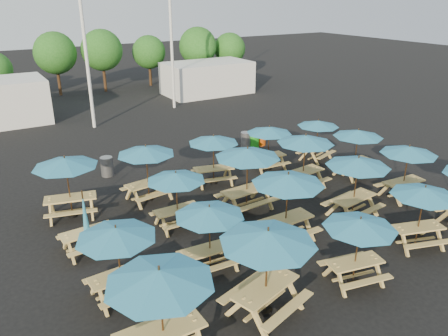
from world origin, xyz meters
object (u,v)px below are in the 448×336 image
picnic_unit_1 (116,236)px  picnic_unit_18 (358,136)px  picnic_unit_17 (409,153)px  picnic_unit_4 (268,241)px  picnic_unit_10 (247,156)px  picnic_unit_8 (360,227)px  picnic_unit_12 (424,195)px  picnic_unit_9 (288,182)px  waste_bin_2 (254,140)px  picnic_unit_19 (318,125)px  waste_bin_3 (261,137)px  picnic_unit_14 (305,142)px  waste_bin_0 (107,167)px  picnic_unit_11 (213,142)px  picnic_unit_7 (146,153)px  waste_bin_1 (246,140)px  picnic_unit_2 (86,226)px  picnic_unit_6 (176,179)px  picnic_unit_13 (358,165)px  picnic_unit_0 (160,281)px  picnic_unit_5 (209,214)px  picnic_unit_15 (269,132)px  picnic_unit_3 (65,165)px

picnic_unit_1 → picnic_unit_18: size_ratio=0.99×
picnic_unit_17 → picnic_unit_4: bearing=-158.8°
picnic_unit_10 → picnic_unit_8: bearing=-92.2°
picnic_unit_8 → picnic_unit_12: 3.31m
picnic_unit_9 → waste_bin_2: (4.54, 8.39, -1.69)m
picnic_unit_19 → waste_bin_3: size_ratio=2.82×
picnic_unit_14 → waste_bin_0: (-6.81, 5.77, -1.66)m
picnic_unit_9 → picnic_unit_10: (0.16, 2.60, 0.07)m
picnic_unit_4 → picnic_unit_11: bearing=53.0°
picnic_unit_7 → waste_bin_1: bearing=17.4°
picnic_unit_2 → picnic_unit_6: size_ratio=1.02×
picnic_unit_1 → picnic_unit_2: size_ratio=1.07×
picnic_unit_13 → waste_bin_2: bearing=74.3°
picnic_unit_6 → picnic_unit_12: size_ratio=0.79×
picnic_unit_8 → picnic_unit_17: (6.01, 3.00, 0.13)m
picnic_unit_14 → picnic_unit_19: picnic_unit_14 is taller
waste_bin_0 → picnic_unit_0: bearing=-101.0°
picnic_unit_2 → picnic_unit_14: size_ratio=0.83×
picnic_unit_5 → picnic_unit_15: (6.38, 5.62, 0.00)m
picnic_unit_10 → picnic_unit_14: bearing=3.4°
picnic_unit_15 → picnic_unit_18: picnic_unit_18 is taller
picnic_unit_11 → waste_bin_2: 5.40m
picnic_unit_5 → picnic_unit_18: size_ratio=0.96×
picnic_unit_3 → picnic_unit_4: (3.06, -8.17, 0.11)m
picnic_unit_0 → picnic_unit_6: (2.97, 5.46, -0.31)m
picnic_unit_5 → picnic_unit_9: 3.06m
picnic_unit_4 → picnic_unit_18: 10.55m
picnic_unit_1 → picnic_unit_15: size_ratio=1.04×
picnic_unit_7 → picnic_unit_19: size_ratio=1.01×
picnic_unit_3 → picnic_unit_13: 10.66m
picnic_unit_3 → picnic_unit_5: (2.81, -5.66, -0.22)m
waste_bin_1 → waste_bin_3: (1.02, 0.06, 0.00)m
waste_bin_2 → picnic_unit_15: bearing=-112.6°
picnic_unit_7 → picnic_unit_12: (6.31, -7.94, -0.14)m
picnic_unit_2 → picnic_unit_3: 2.97m
picnic_unit_7 → picnic_unit_11: bearing=-6.4°
picnic_unit_11 → waste_bin_2: picnic_unit_11 is taller
picnic_unit_5 → waste_bin_3: (8.21, 8.77, -1.41)m
picnic_unit_19 → picnic_unit_5: bearing=-166.8°
picnic_unit_7 → picnic_unit_19: (9.03, -0.06, -0.23)m
picnic_unit_18 → waste_bin_2: picnic_unit_18 is taller
picnic_unit_1 → picnic_unit_19: picnic_unit_1 is taller
picnic_unit_8 → picnic_unit_3: bearing=137.3°
picnic_unit_7 → picnic_unit_19: bearing=-7.8°
picnic_unit_12 → picnic_unit_1: bearing=-177.8°
picnic_unit_2 → picnic_unit_8: bearing=-45.9°
waste_bin_3 → picnic_unit_14: bearing=-108.0°
waste_bin_1 → waste_bin_2: bearing=-23.6°
picnic_unit_3 → picnic_unit_14: (9.17, -2.58, 0.03)m
picnic_unit_11 → picnic_unit_17: 7.97m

